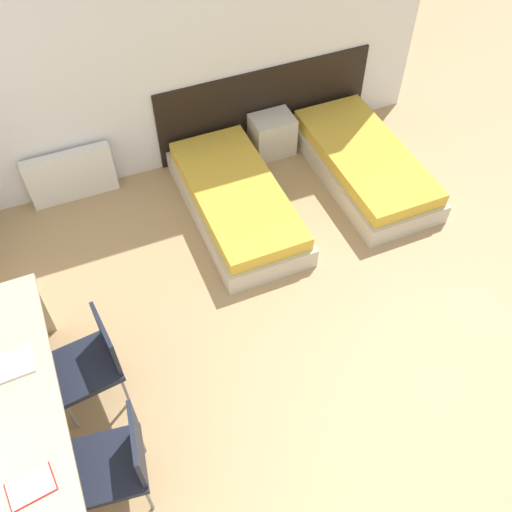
# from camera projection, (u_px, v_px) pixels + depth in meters

# --- Properties ---
(wall_back) EXTENTS (5.48, 0.05, 2.70)m
(wall_back) POSITION_uv_depth(u_px,v_px,m) (172.00, 48.00, 5.33)
(wall_back) COLOR white
(wall_back) RESTS_ON ground_plane
(headboard_panel) EXTENTS (2.44, 0.03, 0.92)m
(headboard_panel) POSITION_uv_depth(u_px,v_px,m) (265.00, 106.00, 6.23)
(headboard_panel) COLOR black
(headboard_panel) RESTS_ON ground_plane
(bed_near_window) EXTENTS (0.89, 1.88, 0.36)m
(bed_near_window) POSITION_uv_depth(u_px,v_px,m) (237.00, 201.00, 5.69)
(bed_near_window) COLOR beige
(bed_near_window) RESTS_ON ground_plane
(bed_near_door) EXTENTS (0.89, 1.88, 0.36)m
(bed_near_door) POSITION_uv_depth(u_px,v_px,m) (364.00, 164.00, 6.06)
(bed_near_door) COLOR beige
(bed_near_door) RESTS_ON ground_plane
(nightstand) EXTENTS (0.46, 0.35, 0.45)m
(nightstand) POSITION_uv_depth(u_px,v_px,m) (272.00, 135.00, 6.29)
(nightstand) COLOR beige
(nightstand) RESTS_ON ground_plane
(radiator) EXTENTS (0.87, 0.12, 0.56)m
(radiator) POSITION_uv_depth(u_px,v_px,m) (71.00, 176.00, 5.78)
(radiator) COLOR silver
(radiator) RESTS_ON ground_plane
(desk) EXTENTS (0.53, 2.29, 0.75)m
(desk) POSITION_uv_depth(u_px,v_px,m) (27.00, 425.00, 3.76)
(desk) COLOR #C6B28E
(desk) RESTS_ON ground_plane
(chair_near_laptop) EXTENTS (0.53, 0.53, 0.83)m
(chair_near_laptop) POSITION_uv_depth(u_px,v_px,m) (91.00, 360.00, 4.22)
(chair_near_laptop) COLOR black
(chair_near_laptop) RESTS_ON ground_plane
(chair_near_notebook) EXTENTS (0.54, 0.54, 0.83)m
(chair_near_notebook) POSITION_uv_depth(u_px,v_px,m) (117.00, 460.00, 3.74)
(chair_near_notebook) COLOR black
(chair_near_notebook) RESTS_ON ground_plane
(open_notebook) EXTENTS (0.30, 0.22, 0.02)m
(open_notebook) POSITION_uv_depth(u_px,v_px,m) (31.00, 487.00, 3.35)
(open_notebook) COLOR #B21E1E
(open_notebook) RESTS_ON desk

